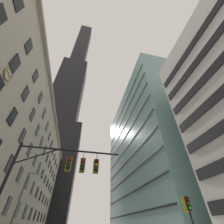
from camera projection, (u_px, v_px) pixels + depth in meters
The scene contains 6 objects.
station_building at pixel (14, 163), 33.38m from camera, with size 13.13×70.74×27.08m.
dark_skyscraper at pixel (65, 108), 102.41m from camera, with size 29.52×29.52×231.46m.
glass_office_midrise at pixel (146, 150), 44.89m from camera, with size 14.34×41.03×41.65m.
traffic_signal_mast at pixel (63, 170), 10.42m from camera, with size 7.93×0.63×6.54m.
traffic_light_near_right at pixel (188, 207), 10.70m from camera, with size 0.40×0.63×3.38m.
street_lamppost at pixel (23, 197), 17.38m from camera, with size 2.37×0.32×7.29m.
Camera 1 is at (-1.80, -8.42, 1.58)m, focal length 22.53 mm.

